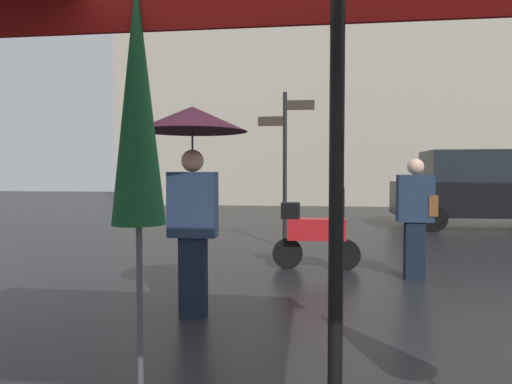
% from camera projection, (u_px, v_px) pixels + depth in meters
% --- Properties ---
extents(folded_patio_umbrella_near, '(0.41, 0.41, 2.59)m').
position_uv_depth(folded_patio_umbrella_near, '(138.00, 121.00, 2.54)').
color(folded_patio_umbrella_near, black).
rests_on(folded_patio_umbrella_near, ground).
extents(pedestrian_with_umbrella, '(1.12, 1.12, 2.13)m').
position_uv_depth(pedestrian_with_umbrella, '(192.00, 148.00, 4.45)').
color(pedestrian_with_umbrella, black).
rests_on(pedestrian_with_umbrella, ground).
extents(pedestrian_with_bag, '(0.51, 0.24, 1.66)m').
position_uv_depth(pedestrian_with_bag, '(416.00, 211.00, 6.05)').
color(pedestrian_with_bag, black).
rests_on(pedestrian_with_bag, ground).
extents(parked_scooter, '(1.33, 0.32, 1.23)m').
position_uv_depth(parked_scooter, '(313.00, 233.00, 6.72)').
color(parked_scooter, black).
rests_on(parked_scooter, ground).
extents(parked_car_left, '(4.48, 1.88, 2.04)m').
position_uv_depth(parked_car_left, '(480.00, 189.00, 11.69)').
color(parked_car_left, black).
rests_on(parked_car_left, ground).
extents(street_signpost, '(1.08, 0.08, 3.00)m').
position_uv_depth(street_signpost, '(285.00, 154.00, 8.51)').
color(street_signpost, black).
rests_on(street_signpost, ground).
extents(building_block, '(17.84, 2.12, 17.48)m').
position_uv_depth(building_block, '(310.00, 13.00, 20.18)').
color(building_block, '#B2A893').
rests_on(building_block, ground).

